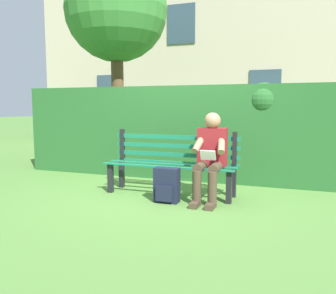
# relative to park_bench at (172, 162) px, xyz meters

# --- Properties ---
(ground) EXTENTS (60.00, 60.00, 0.00)m
(ground) POSITION_rel_park_bench_xyz_m (0.00, 0.09, -0.46)
(ground) COLOR #517F38
(park_bench) EXTENTS (1.90, 0.51, 0.91)m
(park_bench) POSITION_rel_park_bench_xyz_m (0.00, 0.00, 0.00)
(park_bench) COLOR black
(park_bench) RESTS_ON ground
(person_seated) EXTENTS (0.44, 0.73, 1.18)m
(person_seated) POSITION_rel_park_bench_xyz_m (-0.60, 0.19, 0.16)
(person_seated) COLOR maroon
(person_seated) RESTS_ON ground
(hedge_backdrop) EXTENTS (5.46, 0.66, 1.64)m
(hedge_backdrop) POSITION_rel_park_bench_xyz_m (0.46, -1.16, 0.37)
(hedge_backdrop) COLOR #265B28
(hedge_backdrop) RESTS_ON ground
(tree) EXTENTS (2.48, 2.37, 4.66)m
(tree) POSITION_rel_park_bench_xyz_m (2.44, -2.82, 2.94)
(tree) COLOR brown
(tree) RESTS_ON ground
(building_facade) EXTENTS (10.32, 3.13, 6.13)m
(building_facade) POSITION_rel_park_bench_xyz_m (1.80, -7.54, 2.60)
(building_facade) COLOR #BCAD93
(building_facade) RESTS_ON ground
(backpack) EXTENTS (0.32, 0.24, 0.46)m
(backpack) POSITION_rel_park_bench_xyz_m (-0.09, 0.47, -0.24)
(backpack) COLOR #191E33
(backpack) RESTS_ON ground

